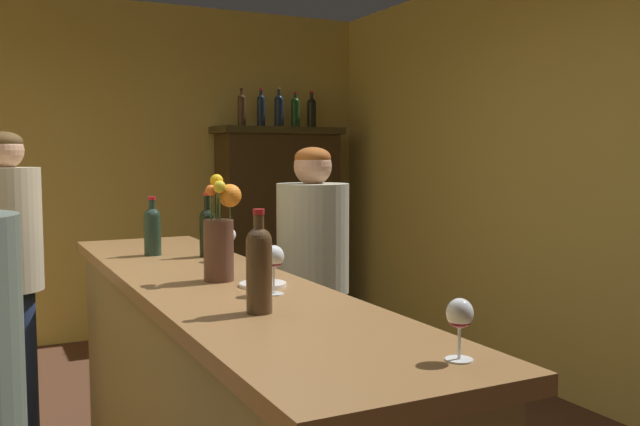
{
  "coord_description": "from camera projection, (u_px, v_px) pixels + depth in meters",
  "views": [
    {
      "loc": [
        -0.57,
        -2.63,
        1.52
      ],
      "look_at": [
        0.78,
        0.05,
        1.27
      ],
      "focal_mm": 38.83,
      "sensor_mm": 36.0,
      "label": 1
    }
  ],
  "objects": [
    {
      "name": "bar_counter",
      "position": [
        215.0,
        413.0,
        2.65
      ],
      "size": [
        0.62,
        2.84,
        1.05
      ],
      "color": "olive",
      "rests_on": "ground"
    },
    {
      "name": "wine_bottle_riesling",
      "position": [
        152.0,
        229.0,
        3.23
      ],
      "size": [
        0.08,
        0.08,
        0.28
      ],
      "color": "#1F3225",
      "rests_on": "bar_counter"
    },
    {
      "name": "display_bottle_right",
      "position": [
        312.0,
        111.0,
        6.15
      ],
      "size": [
        0.08,
        0.08,
        0.33
      ],
      "color": "black",
      "rests_on": "display_cabinet"
    },
    {
      "name": "wine_bottle_malbec",
      "position": [
        207.0,
        230.0,
        3.18
      ],
      "size": [
        0.07,
        0.07,
        0.3
      ],
      "color": "black",
      "rests_on": "bar_counter"
    },
    {
      "name": "wall_back",
      "position": [
        52.0,
        171.0,
        5.51
      ],
      "size": [
        5.47,
        0.12,
        2.78
      ],
      "primitive_type": "cube",
      "color": "gold",
      "rests_on": "ground"
    },
    {
      "name": "wine_bottle_merlot",
      "position": [
        259.0,
        265.0,
        2.04
      ],
      "size": [
        0.08,
        0.08,
        0.31
      ],
      "color": "#49331E",
      "rests_on": "bar_counter"
    },
    {
      "name": "wine_glass_rear",
      "position": [
        227.0,
        237.0,
        3.06
      ],
      "size": [
        0.08,
        0.08,
        0.15
      ],
      "color": "white",
      "rests_on": "bar_counter"
    },
    {
      "name": "bartender",
      "position": [
        313.0,
        280.0,
        3.7
      ],
      "size": [
        0.39,
        0.39,
        1.56
      ],
      "rotation": [
        0.0,
        0.0,
        3.0
      ],
      "color": "#2B2447",
      "rests_on": "ground"
    },
    {
      "name": "wine_glass_front",
      "position": [
        460.0,
        317.0,
        1.57
      ],
      "size": [
        0.06,
        0.06,
        0.14
      ],
      "color": "white",
      "rests_on": "bar_counter"
    },
    {
      "name": "flower_arrangement",
      "position": [
        220.0,
        236.0,
        2.56
      ],
      "size": [
        0.14,
        0.11,
        0.4
      ],
      "color": "#533123",
      "rests_on": "bar_counter"
    },
    {
      "name": "display_bottle_left",
      "position": [
        242.0,
        109.0,
        5.85
      ],
      "size": [
        0.07,
        0.07,
        0.32
      ],
      "color": "#412A19",
      "rests_on": "display_cabinet"
    },
    {
      "name": "wine_glass_mid",
      "position": [
        274.0,
        259.0,
        2.31
      ],
      "size": [
        0.07,
        0.07,
        0.17
      ],
      "color": "white",
      "rests_on": "bar_counter"
    },
    {
      "name": "wall_right",
      "position": [
        639.0,
        179.0,
        3.83
      ],
      "size": [
        0.12,
        6.52,
        2.78
      ],
      "primitive_type": "cube",
      "color": "gold",
      "rests_on": "ground"
    },
    {
      "name": "display_bottle_center",
      "position": [
        279.0,
        110.0,
        6.0
      ],
      "size": [
        0.08,
        0.08,
        0.34
      ],
      "color": "#172336",
      "rests_on": "display_cabinet"
    },
    {
      "name": "display_cabinet",
      "position": [
        278.0,
        224.0,
        6.08
      ],
      "size": [
        1.11,
        0.46,
        1.76
      ],
      "color": "#392713",
      "rests_on": "ground"
    },
    {
      "name": "patron_tall",
      "position": [
        9.0,
        277.0,
        3.49
      ],
      "size": [
        0.33,
        0.33,
        1.64
      ],
      "rotation": [
        0.0,
        0.0,
        -1.34
      ],
      "color": "#1B294C",
      "rests_on": "ground"
    },
    {
      "name": "cheese_plate",
      "position": [
        263.0,
        284.0,
        2.47
      ],
      "size": [
        0.17,
        0.17,
        0.01
      ],
      "primitive_type": "cylinder",
      "color": "white",
      "rests_on": "bar_counter"
    },
    {
      "name": "display_bottle_midleft",
      "position": [
        261.0,
        109.0,
        5.93
      ],
      "size": [
        0.07,
        0.07,
        0.33
      ],
      "color": "#172236",
      "rests_on": "display_cabinet"
    },
    {
      "name": "display_bottle_midright",
      "position": [
        295.0,
        111.0,
        6.07
      ],
      "size": [
        0.08,
        0.08,
        0.31
      ],
      "color": "#193E19",
      "rests_on": "display_cabinet"
    }
  ]
}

